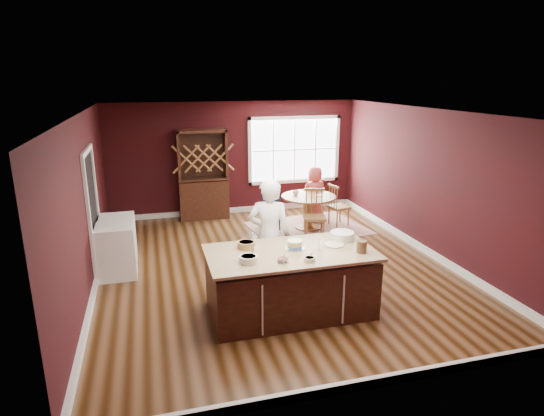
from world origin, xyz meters
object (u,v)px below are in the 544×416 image
at_px(chair_south, 315,215).
at_px(chair_north, 313,197).
at_px(dining_table, 308,205).
at_px(dryer, 119,239).
at_px(hutch, 203,175).
at_px(kitchen_island, 290,283).
at_px(seated_woman, 314,194).
at_px(toddler, 271,191).
at_px(washer, 117,251).
at_px(chair_east, 339,205).
at_px(high_chair, 271,206).
at_px(layer_cake, 295,245).
at_px(baker, 269,236).

bearing_deg(chair_south, chair_north, 85.53).
bearing_deg(dining_table, dryer, -167.28).
xyz_separation_m(hutch, dryer, (-1.82, -2.30, -0.62)).
bearing_deg(chair_south, kitchen_island, -102.21).
bearing_deg(hutch, chair_south, -46.97).
height_order(seated_woman, toddler, seated_woman).
distance_m(kitchen_island, hutch, 4.94).
bearing_deg(washer, chair_east, 18.20).
bearing_deg(hutch, seated_woman, -20.07).
relative_size(chair_north, toddler, 3.67).
distance_m(hutch, washer, 3.51).
bearing_deg(dryer, chair_south, 2.46).
xyz_separation_m(chair_east, washer, (-4.67, -1.54, -0.04)).
height_order(washer, dryer, washer).
bearing_deg(high_chair, toddler, 85.77).
bearing_deg(kitchen_island, chair_east, 57.09).
bearing_deg(kitchen_island, washer, 141.67).
bearing_deg(kitchen_island, chair_north, 65.81).
relative_size(kitchen_island, toddler, 8.94).
relative_size(washer, dryer, 1.03).
relative_size(layer_cake, chair_south, 0.28).
relative_size(seated_woman, hutch, 0.61).
bearing_deg(toddler, baker, -105.77).
xyz_separation_m(chair_south, dryer, (-3.81, -0.16, -0.10)).
height_order(chair_east, hutch, hutch).
height_order(seated_woman, washer, seated_woman).
bearing_deg(kitchen_island, chair_south, 63.13).
distance_m(dining_table, toddler, 0.87).
xyz_separation_m(kitchen_island, baker, (-0.10, 0.77, 0.46)).
xyz_separation_m(dining_table, dryer, (-3.94, -0.89, -0.10)).
bearing_deg(chair_east, high_chair, 67.96).
distance_m(chair_north, seated_woman, 0.34).
xyz_separation_m(kitchen_island, seated_woman, (1.84, 3.97, 0.20)).
relative_size(layer_cake, chair_east, 0.31).
height_order(layer_cake, seated_woman, seated_woman).
bearing_deg(dining_table, kitchen_island, -113.57).
xyz_separation_m(layer_cake, chair_east, (2.15, 3.38, -0.49)).
bearing_deg(seated_woman, baker, 50.97).
bearing_deg(hutch, baker, -82.87).
bearing_deg(chair_east, kitchen_island, 134.18).
distance_m(dining_table, seated_woman, 0.62).
bearing_deg(dining_table, layer_cake, -112.86).
relative_size(chair_east, washer, 1.10).
distance_m(baker, toddler, 3.15).
xyz_separation_m(baker, toddler, (0.86, 3.03, -0.09)).
relative_size(dining_table, washer, 1.34).
bearing_deg(toddler, washer, -149.49).
height_order(dining_table, washer, washer).
distance_m(seated_woman, washer, 4.74).
bearing_deg(hutch, toddler, -37.77).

